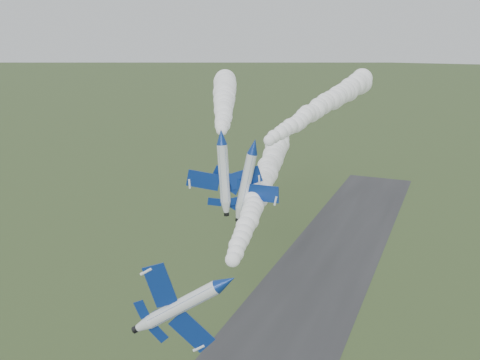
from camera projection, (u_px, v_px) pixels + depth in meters
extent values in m
cube|color=#2D2D2F|center=(274.00, 349.00, 99.42)|extent=(24.00, 260.00, 0.04)
cylinder|color=white|center=(226.00, 282.00, 56.60)|extent=(4.46, 9.09, 2.17)
cone|color=navy|center=(217.00, 308.00, 51.28)|extent=(2.71, 2.81, 2.17)
cone|color=white|center=(232.00, 261.00, 61.72)|extent=(2.60, 2.41, 2.17)
cylinder|color=black|center=(234.00, 258.00, 62.72)|extent=(1.23, 0.90, 1.10)
ellipsoid|color=black|center=(227.00, 290.00, 54.29)|extent=(2.21, 3.30, 1.45)
cube|color=navy|center=(210.00, 256.00, 56.92)|extent=(3.26, 3.15, 4.18)
cube|color=navy|center=(241.00, 303.00, 57.96)|extent=(3.26, 3.15, 4.18)
cube|color=navy|center=(224.00, 253.00, 60.54)|extent=(1.47, 1.44, 1.84)
cube|color=navy|center=(239.00, 277.00, 61.09)|extent=(1.47, 1.44, 1.84)
cube|color=navy|center=(241.00, 260.00, 60.24)|extent=(2.40, 2.16, 1.33)
cylinder|color=white|center=(221.00, 137.00, 78.26)|extent=(5.01, 8.72, 1.65)
cone|color=navy|center=(221.00, 145.00, 72.92)|extent=(2.43, 2.77, 1.65)
cone|color=white|center=(222.00, 130.00, 83.40)|extent=(2.27, 2.39, 1.65)
cylinder|color=black|center=(222.00, 129.00, 84.41)|extent=(1.02, 0.91, 0.84)
ellipsoid|color=black|center=(221.00, 136.00, 75.93)|extent=(2.21, 3.20, 1.10)
cube|color=navy|center=(200.00, 138.00, 79.12)|extent=(5.41, 4.22, 0.42)
cube|color=navy|center=(243.00, 136.00, 79.10)|extent=(5.41, 4.22, 0.42)
cube|color=navy|center=(211.00, 132.00, 82.50)|extent=(2.38, 1.89, 0.22)
cube|color=navy|center=(233.00, 131.00, 82.49)|extent=(2.38, 1.89, 0.22)
cube|color=navy|center=(221.00, 123.00, 81.88)|extent=(0.90, 1.64, 2.31)
cylinder|color=white|center=(254.00, 147.00, 77.52)|extent=(2.24, 8.80, 1.86)
cone|color=navy|center=(237.00, 154.00, 72.72)|extent=(1.96, 2.37, 1.86)
cone|color=white|center=(268.00, 140.00, 82.14)|extent=(1.94, 1.95, 1.86)
cylinder|color=black|center=(270.00, 139.00, 83.04)|extent=(0.97, 0.66, 0.94)
ellipsoid|color=black|center=(248.00, 146.00, 75.36)|extent=(1.37, 3.04, 1.24)
cube|color=navy|center=(237.00, 140.00, 79.37)|extent=(4.81, 2.70, 1.17)
cube|color=navy|center=(275.00, 153.00, 77.23)|extent=(4.81, 2.70, 1.17)
cube|color=navy|center=(256.00, 138.00, 81.89)|extent=(2.10, 1.23, 0.55)
cube|color=navy|center=(275.00, 144.00, 80.75)|extent=(2.10, 1.23, 0.55)
cube|color=navy|center=(267.00, 133.00, 80.63)|extent=(0.68, 1.69, 2.26)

